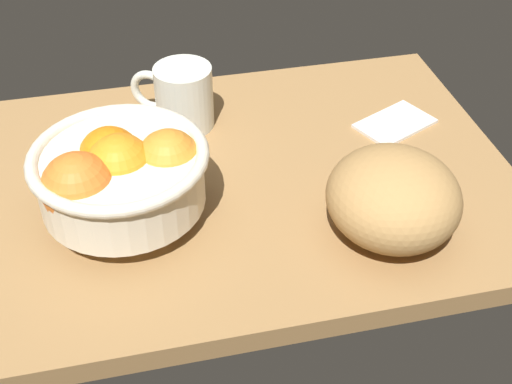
% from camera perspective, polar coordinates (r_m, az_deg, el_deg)
% --- Properties ---
extents(ground_plane, '(0.74, 0.54, 0.03)m').
position_cam_1_polar(ground_plane, '(0.96, -1.31, 0.64)').
color(ground_plane, olive).
extents(fruit_bowl, '(0.22, 0.22, 0.12)m').
position_cam_1_polar(fruit_bowl, '(0.86, -11.05, 1.49)').
color(fruit_bowl, beige).
rests_on(fruit_bowl, ground).
extents(bread_loaf, '(0.17, 0.18, 0.11)m').
position_cam_1_polar(bread_loaf, '(0.85, 11.14, -0.44)').
color(bread_loaf, '#AF834B').
rests_on(bread_loaf, ground).
extents(napkin_folded, '(0.13, 0.11, 0.01)m').
position_cam_1_polar(napkin_folded, '(1.07, 11.28, 5.61)').
color(napkin_folded, silver).
rests_on(napkin_folded, ground).
extents(mug, '(0.12, 0.09, 0.09)m').
position_cam_1_polar(mug, '(1.03, -6.07, 7.74)').
color(mug, silver).
rests_on(mug, ground).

